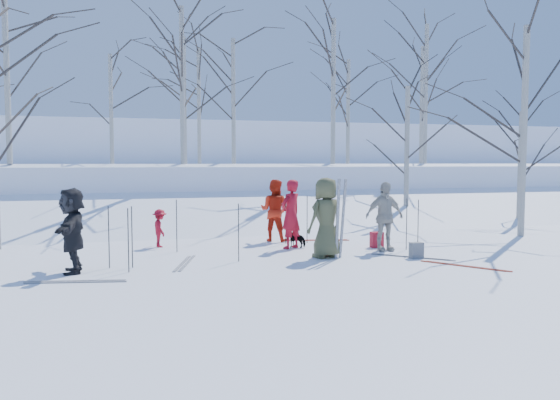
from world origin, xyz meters
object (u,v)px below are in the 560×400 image
object	(u,v)px
skier_cream_east	(384,216)
backpack_grey	(416,250)
skier_redor_behind	(274,210)
dog	(297,239)
skier_olive_center	(326,218)
backpack_red	(377,240)
skier_red_seated	(160,228)
backpack_dark	(331,235)
skier_grey_west	(72,230)
skier_red_north	(291,214)

from	to	relation	value
skier_cream_east	backpack_grey	distance (m)	1.42
skier_redor_behind	dog	size ratio (longest dim) A/B	3.40
skier_olive_center	skier_redor_behind	size ratio (longest dim) A/B	1.08
skier_olive_center	backpack_red	bearing A→B (deg)	-169.56
skier_red_seated	dog	size ratio (longest dim) A/B	1.95
backpack_grey	backpack_dark	bearing A→B (deg)	107.63
skier_grey_west	backpack_dark	xyz separation A→B (m)	(6.73, 2.74, -0.68)
skier_grey_west	backpack_dark	distance (m)	7.30
skier_red_north	backpack_grey	bearing A→B (deg)	105.34
backpack_red	dog	bearing A→B (deg)	164.19
skier_olive_center	skier_redor_behind	xyz separation A→B (m)	(-0.49, 2.97, -0.07)
skier_red_north	skier_red_seated	bearing A→B (deg)	-51.84
skier_olive_center	backpack_grey	world-z (taller)	skier_olive_center
dog	backpack_red	size ratio (longest dim) A/B	1.25
skier_cream_east	backpack_red	distance (m)	0.88
skier_red_seated	backpack_red	xyz separation A→B (m)	(5.61, -1.61, -0.30)
skier_grey_west	skier_cream_east	bearing A→B (deg)	95.21
backpack_grey	backpack_dark	distance (m)	3.26
skier_red_north	backpack_dark	bearing A→B (deg)	178.33
skier_redor_behind	backpack_dark	size ratio (longest dim) A/B	4.47
skier_redor_behind	backpack_dark	world-z (taller)	skier_redor_behind
skier_olive_center	skier_cream_east	size ratio (longest dim) A/B	1.08
skier_red_north	skier_red_seated	distance (m)	3.55
skier_grey_west	dog	world-z (taller)	skier_grey_west
dog	backpack_red	world-z (taller)	dog
skier_red_north	backpack_grey	distance (m)	3.39
skier_grey_west	dog	distance (m)	5.85
skier_cream_east	backpack_dark	distance (m)	2.15
skier_red_north	skier_red_seated	xyz separation A→B (m)	(-3.34, 1.15, -0.40)
skier_red_north	dog	distance (m)	0.74
skier_redor_behind	skier_olive_center	bearing A→B (deg)	134.67
skier_cream_east	backpack_dark	xyz separation A→B (m)	(-0.74, 1.90, -0.69)
skier_olive_center	backpack_red	world-z (taller)	skier_olive_center
skier_red_seated	backpack_red	size ratio (longest dim) A/B	2.44
skier_red_north	backpack_red	distance (m)	2.42
skier_olive_center	dog	size ratio (longest dim) A/B	3.65
skier_red_seated	skier_cream_east	xyz separation A→B (m)	(5.55, -2.16, 0.38)
skier_olive_center	dog	bearing A→B (deg)	-103.39
skier_red_north	backpack_red	bearing A→B (deg)	135.97
skier_olive_center	backpack_red	size ratio (longest dim) A/B	4.58
skier_redor_behind	skier_grey_west	size ratio (longest dim) A/B	1.01
dog	backpack_dark	world-z (taller)	dog
skier_cream_east	skier_red_seated	bearing A→B (deg)	156.18
skier_cream_east	backpack_red	size ratio (longest dim) A/B	4.24
dog	skier_cream_east	bearing A→B (deg)	99.05
dog	backpack_grey	size ratio (longest dim) A/B	1.39
skier_cream_east	dog	xyz separation A→B (m)	(-2.00, 1.14, -0.67)
backpack_dark	skier_red_north	bearing A→B (deg)	-148.92
skier_grey_west	skier_redor_behind	bearing A→B (deg)	121.04
backpack_red	backpack_grey	xyz separation A→B (m)	(0.20, -1.76, -0.02)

